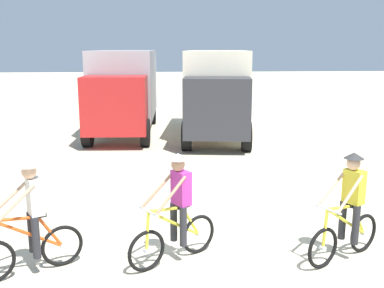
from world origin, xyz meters
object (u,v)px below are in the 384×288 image
cyclist_cowboy_hat (176,212)px  cyclist_near_camera (348,211)px  box_truck_grey_hauler (124,87)px  box_truck_cream_rv (217,89)px  cyclist_orange_shirt (30,222)px

cyclist_cowboy_hat → cyclist_near_camera: size_ratio=1.00×
box_truck_grey_hauler → cyclist_near_camera: (4.52, -11.83, -1.03)m
cyclist_cowboy_hat → cyclist_near_camera: (2.82, -0.13, 0.00)m
cyclist_cowboy_hat → cyclist_near_camera: same height
box_truck_cream_rv → cyclist_near_camera: bearing=-85.7°
box_truck_cream_rv → cyclist_cowboy_hat: 11.00m
box_truck_grey_hauler → cyclist_near_camera: size_ratio=3.75×
cyclist_cowboy_hat → cyclist_orange_shirt: bearing=-173.2°
box_truck_grey_hauler → cyclist_cowboy_hat: box_truck_grey_hauler is taller
cyclist_orange_shirt → cyclist_near_camera: size_ratio=1.00×
cyclist_orange_shirt → cyclist_cowboy_hat: size_ratio=1.00×
cyclist_orange_shirt → cyclist_cowboy_hat: bearing=6.8°
box_truck_cream_rv → cyclist_orange_shirt: (-4.25, -11.03, -1.03)m
box_truck_grey_hauler → box_truck_cream_rv: (3.71, -0.93, 0.00)m
cyclist_near_camera → cyclist_orange_shirt: bearing=-178.4°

